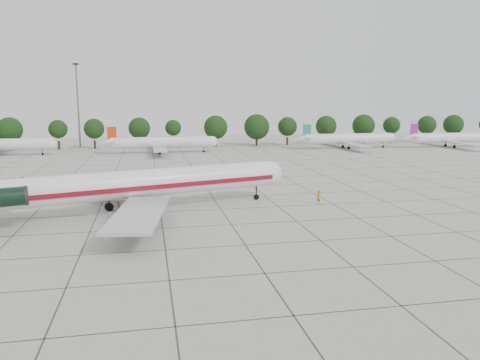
{
  "coord_description": "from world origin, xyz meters",
  "views": [
    {
      "loc": [
        -9.37,
        -60.45,
        14.49
      ],
      "look_at": [
        3.06,
        2.29,
        3.5
      ],
      "focal_mm": 35.0,
      "sensor_mm": 36.0,
      "label": 1
    }
  ],
  "objects_px": {
    "bg_airliner_c": "(162,143)",
    "floodlight_mast": "(78,100)",
    "main_airliner": "(118,185)",
    "bg_airliner_d": "(349,139)",
    "ground_crew": "(318,197)",
    "bg_airliner_e": "(453,138)"
  },
  "relations": [
    {
      "from": "bg_airliner_e",
      "to": "ground_crew",
      "type": "bearing_deg",
      "value": -135.62
    },
    {
      "from": "bg_airliner_e",
      "to": "floodlight_mast",
      "type": "bearing_deg",
      "value": 168.09
    },
    {
      "from": "bg_airliner_c",
      "to": "floodlight_mast",
      "type": "bearing_deg",
      "value": 137.0
    },
    {
      "from": "bg_airliner_e",
      "to": "bg_airliner_d",
      "type": "bearing_deg",
      "value": 174.51
    },
    {
      "from": "main_airliner",
      "to": "bg_airliner_d",
      "type": "bearing_deg",
      "value": 32.23
    },
    {
      "from": "ground_crew",
      "to": "bg_airliner_d",
      "type": "xyz_separation_m",
      "value": [
        36.16,
        70.72,
        1.94
      ]
    },
    {
      "from": "bg_airliner_c",
      "to": "floodlight_mast",
      "type": "distance_m",
      "value": 35.45
    },
    {
      "from": "main_airliner",
      "to": "floodlight_mast",
      "type": "distance_m",
      "value": 94.68
    },
    {
      "from": "ground_crew",
      "to": "floodlight_mast",
      "type": "distance_m",
      "value": 102.31
    },
    {
      "from": "main_airliner",
      "to": "floodlight_mast",
      "type": "bearing_deg",
      "value": 83.91
    },
    {
      "from": "ground_crew",
      "to": "floodlight_mast",
      "type": "height_order",
      "value": "floodlight_mast"
    },
    {
      "from": "ground_crew",
      "to": "bg_airliner_e",
      "type": "xyz_separation_m",
      "value": [
        69.03,
        67.56,
        1.94
      ]
    },
    {
      "from": "bg_airliner_e",
      "to": "bg_airliner_c",
      "type": "bearing_deg",
      "value": 179.39
    },
    {
      "from": "bg_airliner_d",
      "to": "floodlight_mast",
      "type": "height_order",
      "value": "floodlight_mast"
    },
    {
      "from": "main_airliner",
      "to": "bg_airliner_e",
      "type": "height_order",
      "value": "main_airliner"
    },
    {
      "from": "main_airliner",
      "to": "ground_crew",
      "type": "bearing_deg",
      "value": -13.87
    },
    {
      "from": "main_airliner",
      "to": "bg_airliner_d",
      "type": "distance_m",
      "value": 95.84
    },
    {
      "from": "bg_airliner_d",
      "to": "floodlight_mast",
      "type": "bearing_deg",
      "value": 165.54
    },
    {
      "from": "main_airliner",
      "to": "bg_airliner_e",
      "type": "relative_size",
      "value": 1.62
    },
    {
      "from": "main_airliner",
      "to": "floodlight_mast",
      "type": "xyz_separation_m",
      "value": [
        -16.82,
        92.59,
        10.42
      ]
    },
    {
      "from": "bg_airliner_e",
      "to": "floodlight_mast",
      "type": "height_order",
      "value": "floodlight_mast"
    },
    {
      "from": "bg_airliner_e",
      "to": "main_airliner",
      "type": "bearing_deg",
      "value": -144.45
    }
  ]
}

